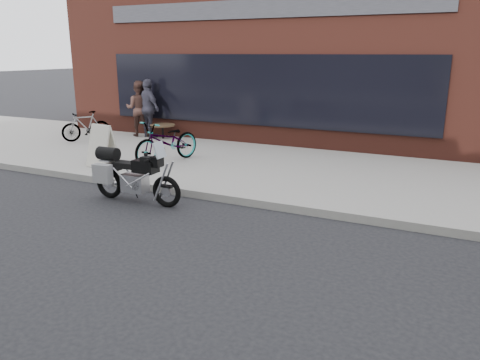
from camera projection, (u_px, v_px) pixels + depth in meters
name	position (u px, v px, depth m)	size (l,w,h in m)	color
ground	(97.00, 311.00, 5.15)	(120.00, 120.00, 0.00)	black
near_sidewalk	(300.00, 168.00, 11.22)	(44.00, 6.00, 0.15)	gray
storefront	(311.00, 66.00, 17.55)	(14.00, 10.07, 4.50)	#5B271D
motorcycle	(130.00, 175.00, 8.78)	(1.92, 0.63, 1.22)	black
bicycle_front	(167.00, 142.00, 11.31)	(0.68, 1.95, 1.02)	gray
bicycle_rear	(86.00, 126.00, 14.17)	(0.41, 1.46, 0.88)	gray
sandwich_sign	(103.00, 145.00, 10.95)	(0.69, 0.65, 0.99)	beige
cafe_table	(162.00, 126.00, 14.49)	(0.77, 0.77, 0.44)	black
cafe_patron_left	(139.00, 109.00, 14.84)	(0.85, 0.66, 1.74)	#412922
cafe_patron_right	(149.00, 108.00, 14.57)	(1.06, 0.44, 1.81)	#363543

